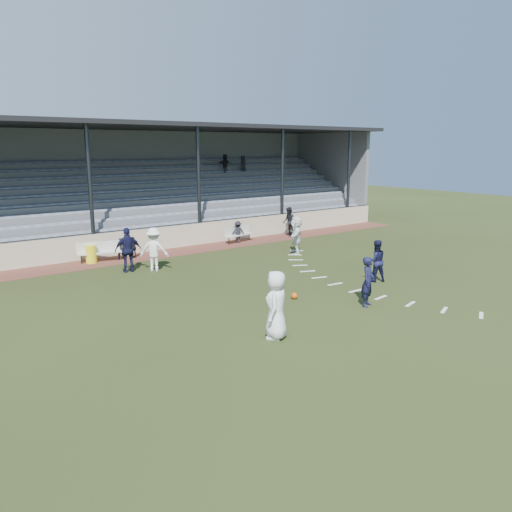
{
  "coord_description": "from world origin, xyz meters",
  "views": [
    {
      "loc": [
        -11.17,
        -12.2,
        5.35
      ],
      "look_at": [
        0.0,
        2.5,
        1.3
      ],
      "focal_mm": 35.0,
      "sensor_mm": 36.0,
      "label": 1
    }
  ],
  "objects_px": {
    "bench_right": "(238,232)",
    "player_white_lead": "(276,305)",
    "bench_left": "(99,250)",
    "trash_bin": "(91,254)",
    "football": "(294,296)",
    "official": "(289,222)",
    "player_navy_lead": "(368,282)"
  },
  "relations": [
    {
      "from": "bench_left",
      "to": "trash_bin",
      "type": "distance_m",
      "value": 0.43
    },
    {
      "from": "player_white_lead",
      "to": "player_navy_lead",
      "type": "height_order",
      "value": "player_white_lead"
    },
    {
      "from": "bench_left",
      "to": "trash_bin",
      "type": "relative_size",
      "value": 2.5
    },
    {
      "from": "football",
      "to": "official",
      "type": "xyz_separation_m",
      "value": [
        8.26,
        9.86,
        0.78
      ]
    },
    {
      "from": "trash_bin",
      "to": "football",
      "type": "height_order",
      "value": "trash_bin"
    },
    {
      "from": "bench_left",
      "to": "player_white_lead",
      "type": "bearing_deg",
      "value": -75.32
    },
    {
      "from": "bench_left",
      "to": "trash_bin",
      "type": "height_order",
      "value": "bench_left"
    },
    {
      "from": "bench_left",
      "to": "football",
      "type": "distance_m",
      "value": 10.64
    },
    {
      "from": "trash_bin",
      "to": "player_white_lead",
      "type": "height_order",
      "value": "player_white_lead"
    },
    {
      "from": "trash_bin",
      "to": "official",
      "type": "relative_size",
      "value": 0.46
    },
    {
      "from": "player_white_lead",
      "to": "bench_left",
      "type": "bearing_deg",
      "value": -131.0
    },
    {
      "from": "bench_right",
      "to": "trash_bin",
      "type": "relative_size",
      "value": 2.5
    },
    {
      "from": "trash_bin",
      "to": "player_white_lead",
      "type": "relative_size",
      "value": 0.41
    },
    {
      "from": "bench_right",
      "to": "football",
      "type": "bearing_deg",
      "value": -126.39
    },
    {
      "from": "trash_bin",
      "to": "official",
      "type": "distance_m",
      "value": 12.11
    },
    {
      "from": "bench_right",
      "to": "official",
      "type": "relative_size",
      "value": 1.16
    },
    {
      "from": "football",
      "to": "player_white_lead",
      "type": "xyz_separation_m",
      "value": [
        -2.9,
        -2.47,
        0.86
      ]
    },
    {
      "from": "trash_bin",
      "to": "official",
      "type": "bearing_deg",
      "value": -0.64
    },
    {
      "from": "player_white_lead",
      "to": "football",
      "type": "bearing_deg",
      "value": 177.0
    },
    {
      "from": "player_white_lead",
      "to": "official",
      "type": "bearing_deg",
      "value": -175.61
    },
    {
      "from": "official",
      "to": "player_white_lead",
      "type": "bearing_deg",
      "value": -16.02
    },
    {
      "from": "bench_left",
      "to": "official",
      "type": "distance_m",
      "value": 11.7
    },
    {
      "from": "official",
      "to": "bench_right",
      "type": "bearing_deg",
      "value": -67.39
    },
    {
      "from": "bench_right",
      "to": "player_white_lead",
      "type": "distance_m",
      "value": 14.65
    },
    {
      "from": "trash_bin",
      "to": "player_white_lead",
      "type": "xyz_separation_m",
      "value": [
        0.94,
        -12.47,
        0.56
      ]
    },
    {
      "from": "football",
      "to": "player_navy_lead",
      "type": "distance_m",
      "value": 2.66
    },
    {
      "from": "bench_right",
      "to": "official",
      "type": "distance_m",
      "value": 3.64
    },
    {
      "from": "football",
      "to": "bench_right",
      "type": "bearing_deg",
      "value": 65.27
    },
    {
      "from": "trash_bin",
      "to": "player_navy_lead",
      "type": "xyz_separation_m",
      "value": [
        5.31,
        -12.09,
        0.43
      ]
    },
    {
      "from": "bench_right",
      "to": "football",
      "type": "height_order",
      "value": "bench_right"
    },
    {
      "from": "trash_bin",
      "to": "bench_right",
      "type": "bearing_deg",
      "value": 0.58
    },
    {
      "from": "bench_right",
      "to": "official",
      "type": "bearing_deg",
      "value": -15.17
    }
  ]
}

